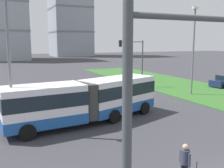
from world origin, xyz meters
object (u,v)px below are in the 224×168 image
object	(u,v)px
car_black_sedan	(33,93)
pedestrian_crossing	(185,161)
streetlight_median	(193,48)
streetlight_left	(8,48)
articulated_bus	(87,100)
traffic_light_far_right	(135,55)
traffic_light_near_left	(198,118)

from	to	relation	value
car_black_sedan	pedestrian_crossing	bearing A→B (deg)	-79.54
pedestrian_crossing	streetlight_median	distance (m)	19.62
pedestrian_crossing	streetlight_median	size ratio (longest dim) A/B	0.19
streetlight_left	streetlight_median	world-z (taller)	streetlight_left
articulated_bus	traffic_light_far_right	world-z (taller)	traffic_light_far_right
articulated_bus	streetlight_left	distance (m)	6.30
articulated_bus	traffic_light_far_right	distance (m)	15.45
traffic_light_far_right	streetlight_left	xyz separation A→B (m)	(-15.33, -11.72, 1.30)
articulated_bus	pedestrian_crossing	xyz separation A→B (m)	(0.81, -9.57, -0.65)
articulated_bus	pedestrian_crossing	bearing A→B (deg)	-85.17
car_black_sedan	pedestrian_crossing	world-z (taller)	pedestrian_crossing
car_black_sedan	streetlight_left	world-z (taller)	streetlight_left
articulated_bus	streetlight_median	bearing A→B (deg)	18.59
pedestrian_crossing	traffic_light_near_left	world-z (taller)	traffic_light_near_left
articulated_bus	traffic_light_far_right	bearing A→B (deg)	47.62
pedestrian_crossing	traffic_light_far_right	world-z (taller)	traffic_light_far_right
traffic_light_near_left	traffic_light_far_right	world-z (taller)	traffic_light_near_left
traffic_light_far_right	pedestrian_crossing	bearing A→B (deg)	-114.45
articulated_bus	traffic_light_near_left	world-z (taller)	traffic_light_near_left
traffic_light_near_left	streetlight_left	size ratio (longest dim) A/B	0.64
traffic_light_near_left	streetlight_median	world-z (taller)	streetlight_median
articulated_bus	car_black_sedan	distance (m)	9.21
pedestrian_crossing	streetlight_left	xyz separation A→B (m)	(-5.85, 9.11, 4.39)
traffic_light_far_right	streetlight_median	bearing A→B (deg)	-62.73
streetlight_left	streetlight_median	xyz separation A→B (m)	(18.76, 5.07, -0.25)
articulated_bus	streetlight_left	world-z (taller)	streetlight_left
traffic_light_near_left	traffic_light_far_right	xyz separation A→B (m)	(12.87, 25.00, -0.26)
traffic_light_near_left	streetlight_left	distance (m)	13.54
traffic_light_far_right	streetlight_left	bearing A→B (deg)	-142.59
traffic_light_far_right	streetlight_left	size ratio (longest dim) A/B	0.60
traffic_light_near_left	traffic_light_far_right	bearing A→B (deg)	62.77
traffic_light_near_left	streetlight_left	world-z (taller)	streetlight_left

